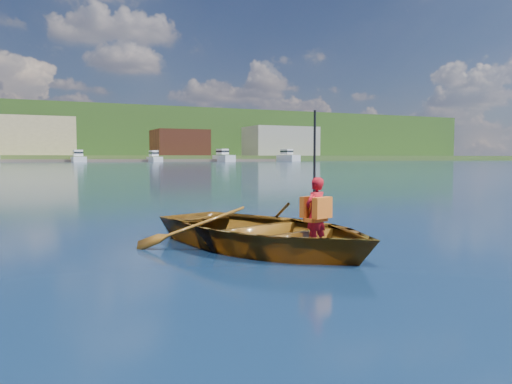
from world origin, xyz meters
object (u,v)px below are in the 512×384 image
object	(u,v)px
rowboat	(264,231)
child_paddler	(316,212)
dock	(14,161)
marina_yachts	(78,157)

from	to	relation	value
rowboat	child_paddler	xyz separation A→B (m)	(0.45, -0.79, 0.36)
child_paddler	dock	bearing A→B (deg)	93.19
rowboat	child_paddler	size ratio (longest dim) A/B	2.43
rowboat	marina_yachts	xyz separation A→B (m)	(8.61, 143.86, 1.15)
rowboat	marina_yachts	world-z (taller)	marina_yachts
rowboat	marina_yachts	bearing A→B (deg)	86.58
dock	rowboat	bearing A→B (deg)	-86.96
child_paddler	marina_yachts	size ratio (longest dim) A/B	0.01
rowboat	dock	world-z (taller)	dock
rowboat	marina_yachts	distance (m)	144.12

